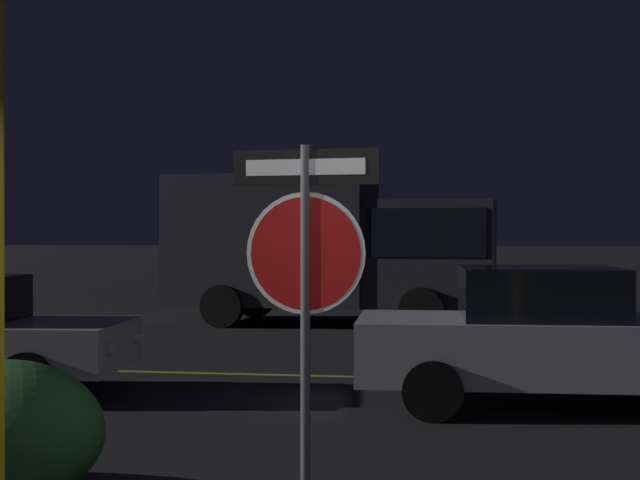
{
  "coord_description": "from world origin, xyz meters",
  "views": [
    {
      "loc": [
        0.58,
        -4.05,
        1.83
      ],
      "look_at": [
        -0.72,
        4.59,
        1.77
      ],
      "focal_mm": 50.0,
      "sensor_mm": 36.0,
      "label": 1
    }
  ],
  "objects_px": {
    "passing_car_2": "(549,338)",
    "hedge_bush_1": "(9,430)",
    "stop_sign": "(305,257)",
    "delivery_truck": "(334,244)"
  },
  "relations": [
    {
      "from": "hedge_bush_1",
      "to": "passing_car_2",
      "type": "bearing_deg",
      "value": 44.05
    },
    {
      "from": "stop_sign",
      "to": "hedge_bush_1",
      "type": "distance_m",
      "value": 2.45
    },
    {
      "from": "stop_sign",
      "to": "hedge_bush_1",
      "type": "bearing_deg",
      "value": 176.06
    },
    {
      "from": "hedge_bush_1",
      "to": "passing_car_2",
      "type": "distance_m",
      "value": 5.58
    },
    {
      "from": "delivery_truck",
      "to": "stop_sign",
      "type": "bearing_deg",
      "value": 11.17
    },
    {
      "from": "stop_sign",
      "to": "passing_car_2",
      "type": "height_order",
      "value": "stop_sign"
    },
    {
      "from": "hedge_bush_1",
      "to": "delivery_truck",
      "type": "distance_m",
      "value": 12.17
    },
    {
      "from": "stop_sign",
      "to": "passing_car_2",
      "type": "relative_size",
      "value": 0.57
    },
    {
      "from": "passing_car_2",
      "to": "hedge_bush_1",
      "type": "bearing_deg",
      "value": -48.38
    },
    {
      "from": "passing_car_2",
      "to": "delivery_truck",
      "type": "distance_m",
      "value": 8.94
    }
  ]
}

